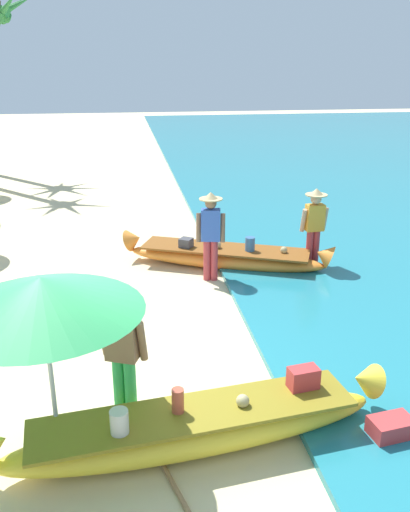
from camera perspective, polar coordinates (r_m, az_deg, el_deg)
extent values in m
plane|color=beige|center=(7.18, -9.42, -14.41)|extent=(80.00, 80.00, 0.00)
ellipsoid|color=yellow|center=(6.13, -1.00, -18.25)|extent=(4.27, 1.20, 0.47)
cone|color=yellow|center=(6.68, 16.75, -12.58)|extent=(0.45, 0.46, 0.49)
cube|color=olive|center=(5.98, -1.02, -16.49)|extent=(3.60, 1.13, 0.04)
cube|color=#B73333|center=(6.37, 10.50, -12.81)|extent=(0.37, 0.25, 0.27)
sphere|color=tan|center=(6.04, 4.07, -15.26)|extent=(0.15, 0.15, 0.15)
cylinder|color=#B74C38|center=(5.90, -2.93, -15.32)|extent=(0.13, 0.13, 0.30)
cylinder|color=silver|center=(5.69, -9.18, -17.24)|extent=(0.19, 0.19, 0.28)
ellipsoid|color=orange|center=(11.01, 2.14, -0.23)|extent=(4.07, 2.33, 0.40)
cone|color=orange|center=(11.48, -7.62, 1.81)|extent=(0.58, 0.60, 0.54)
cone|color=orange|center=(10.72, 12.63, 0.13)|extent=(0.58, 0.60, 0.54)
cube|color=brown|center=(10.94, 2.15, 0.76)|extent=(3.47, 2.09, 0.04)
sphere|color=tan|center=(10.77, 8.46, 0.63)|extent=(0.14, 0.14, 0.14)
cylinder|color=#386699|center=(10.78, 4.85, 1.25)|extent=(0.20, 0.20, 0.30)
sphere|color=tan|center=(10.92, 1.30, 1.19)|extent=(0.17, 0.17, 0.17)
cube|color=#424247|center=(10.97, -2.05, 1.39)|extent=(0.33, 0.33, 0.21)
cylinder|color=#B2383D|center=(10.30, 0.99, -0.45)|extent=(0.14, 0.14, 0.82)
cylinder|color=#B2383D|center=(10.31, 0.21, -0.44)|extent=(0.14, 0.14, 0.82)
cube|color=#3356B2|center=(10.07, 0.62, 3.36)|extent=(0.40, 0.29, 0.61)
cylinder|color=brown|center=(10.06, 1.92, 3.04)|extent=(0.13, 0.22, 0.56)
cylinder|color=brown|center=(10.08, -0.70, 3.07)|extent=(0.13, 0.22, 0.56)
sphere|color=brown|center=(9.96, 0.62, 5.70)|extent=(0.22, 0.22, 0.22)
cylinder|color=tan|center=(9.94, 0.63, 6.15)|extent=(0.44, 0.44, 0.02)
cone|color=tan|center=(9.92, 0.63, 6.54)|extent=(0.26, 0.26, 0.12)
cylinder|color=green|center=(6.49, -9.17, -13.93)|extent=(0.14, 0.14, 0.86)
cylinder|color=green|center=(6.45, -7.98, -14.14)|extent=(0.14, 0.14, 0.86)
cube|color=brown|center=(6.10, -8.93, -8.44)|extent=(0.42, 0.34, 0.58)
cylinder|color=brown|center=(6.22, -10.82, -8.47)|extent=(0.16, 0.22, 0.53)
cylinder|color=brown|center=(6.06, -6.79, -9.05)|extent=(0.16, 0.22, 0.53)
sphere|color=brown|center=(5.91, -9.14, -4.94)|extent=(0.22, 0.22, 0.22)
cylinder|color=#B2383D|center=(11.11, 11.12, 0.70)|extent=(0.14, 0.14, 0.81)
cylinder|color=#B2383D|center=(11.16, 11.79, 0.75)|extent=(0.14, 0.14, 0.81)
cube|color=gold|center=(10.94, 11.70, 4.06)|extent=(0.37, 0.24, 0.54)
cylinder|color=tan|center=(10.88, 10.53, 3.78)|extent=(0.10, 0.19, 0.49)
cylinder|color=tan|center=(11.06, 12.74, 3.90)|extent=(0.10, 0.19, 0.49)
sphere|color=tan|center=(10.84, 11.84, 6.04)|extent=(0.22, 0.22, 0.22)
cylinder|color=tan|center=(10.82, 11.87, 6.45)|extent=(0.44, 0.44, 0.02)
cone|color=tan|center=(10.80, 11.90, 6.81)|extent=(0.26, 0.26, 0.12)
cylinder|color=#B7B7BC|center=(5.83, -16.23, -11.83)|extent=(0.05, 0.05, 2.07)
cone|color=#28934C|center=(5.43, -17.12, -3.99)|extent=(2.02, 2.02, 0.36)
cylinder|color=#333338|center=(6.40, -15.31, -19.48)|extent=(0.36, 0.36, 0.06)
cone|color=#337F3D|center=(21.57, -20.08, 23.75)|extent=(1.67, 0.56, 1.07)
cone|color=#337F3D|center=(21.92, -20.41, 23.70)|extent=(1.30, 1.59, 1.02)
cone|color=#337F3D|center=(21.19, -20.65, 23.64)|extent=(1.40, 1.49, 1.18)
cube|color=#C63838|center=(6.60, 19.33, -17.28)|extent=(0.53, 0.37, 0.31)
cylinder|color=#8E6B47|center=(5.64, -2.14, -25.21)|extent=(0.49, 1.53, 0.05)
ellipsoid|color=#2D60B7|center=(6.18, -5.20, -20.39)|extent=(0.40, 0.29, 0.03)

